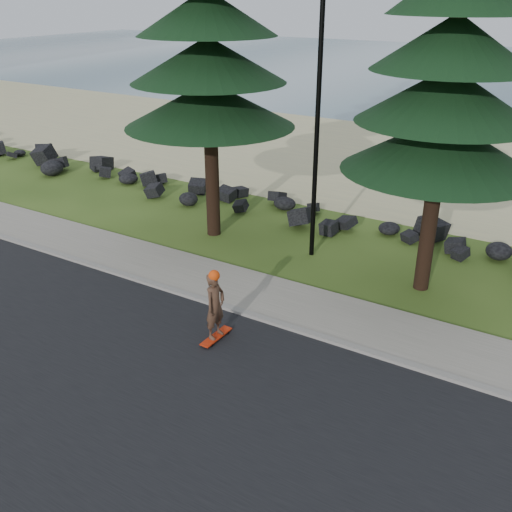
{
  "coord_description": "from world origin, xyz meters",
  "views": [
    {
      "loc": [
        6.74,
        -11.25,
        7.39
      ],
      "look_at": [
        -0.06,
        0.0,
        1.21
      ],
      "focal_mm": 40.0,
      "sensor_mm": 36.0,
      "label": 1
    }
  ],
  "objects": [
    {
      "name": "ground",
      "position": [
        0.0,
        0.0,
        0.0
      ],
      "size": [
        160.0,
        160.0,
        0.0
      ],
      "primitive_type": "plane",
      "color": "#365119",
      "rests_on": "ground"
    },
    {
      "name": "road",
      "position": [
        0.0,
        -4.5,
        0.01
      ],
      "size": [
        160.0,
        7.0,
        0.02
      ],
      "primitive_type": "cube",
      "color": "black",
      "rests_on": "ground"
    },
    {
      "name": "kerb",
      "position": [
        0.0,
        -0.9,
        0.05
      ],
      "size": [
        160.0,
        0.2,
        0.1
      ],
      "primitive_type": "cube",
      "color": "gray",
      "rests_on": "ground"
    },
    {
      "name": "sidewalk",
      "position": [
        0.0,
        0.2,
        0.04
      ],
      "size": [
        160.0,
        2.0,
        0.08
      ],
      "primitive_type": "cube",
      "color": "gray",
      "rests_on": "ground"
    },
    {
      "name": "beach_sand",
      "position": [
        0.0,
        14.5,
        0.01
      ],
      "size": [
        160.0,
        15.0,
        0.01
      ],
      "primitive_type": "cube",
      "color": "beige",
      "rests_on": "ground"
    },
    {
      "name": "seawall_boulders",
      "position": [
        0.0,
        5.6,
        0.0
      ],
      "size": [
        60.0,
        2.4,
        1.1
      ],
      "primitive_type": null,
      "color": "black",
      "rests_on": "ground"
    },
    {
      "name": "lamp_post",
      "position": [
        0.0,
        3.2,
        4.13
      ],
      "size": [
        0.25,
        0.14,
        8.14
      ],
      "color": "black",
      "rests_on": "ground"
    },
    {
      "name": "skateboarder",
      "position": [
        0.19,
        -2.19,
        0.9
      ],
      "size": [
        0.4,
        0.97,
        1.78
      ],
      "rotation": [
        0.0,
        0.0,
        1.54
      ],
      "color": "red",
      "rests_on": "ground"
    }
  ]
}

